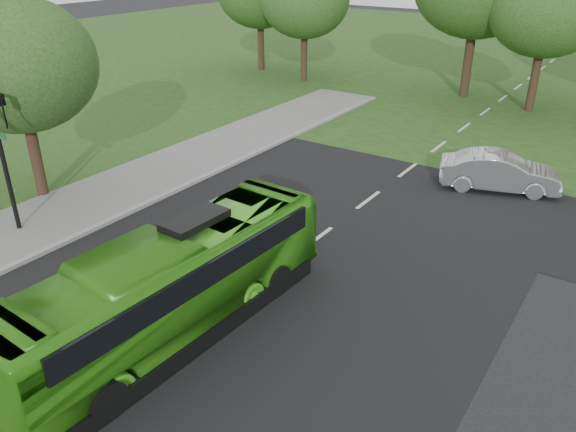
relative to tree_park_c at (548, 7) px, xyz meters
The scene contains 7 objects.
ground 28.50m from the tree_park_c, 94.45° to the right, with size 160.00×160.00×0.00m, color black.
street_surfaces 8.28m from the tree_park_c, 116.87° to the right, with size 120.00×120.00×0.15m.
tree_park_c is the anchor object (origin of this frame).
tree_side_near 28.33m from the tree_park_c, 118.36° to the right, with size 5.94×5.94×7.89m.
bus 28.83m from the tree_park_c, 95.32° to the right, with size 2.37×10.14×2.82m, color #42A31D.
sedan 14.78m from the tree_park_c, 82.33° to the right, with size 1.68×4.82×1.59m, color silver.
traffic_light 29.66m from the tree_park_c, 112.38° to the right, with size 0.91×0.26×5.68m.
Camera 1 is at (8.93, -9.06, 9.45)m, focal length 35.00 mm.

